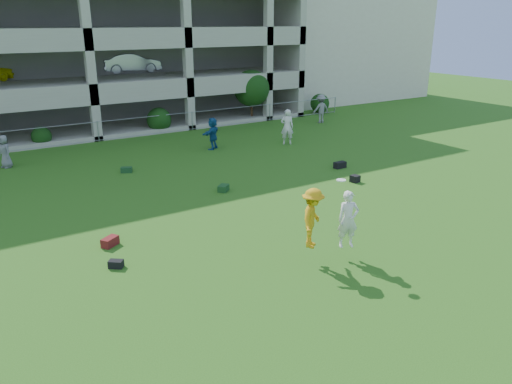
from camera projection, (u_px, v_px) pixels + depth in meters
ground at (293, 273)px, 13.94m from camera, size 100.00×100.00×0.00m
stucco_building at (314, 40)px, 46.32m from camera, size 16.00×14.00×10.00m
bystander_c at (5, 151)px, 23.71m from camera, size 0.77×0.91×1.58m
bystander_d at (213, 133)px, 27.13m from camera, size 1.60×1.36×1.74m
bystander_e at (287, 127)px, 28.19m from camera, size 0.87×0.76×1.99m
bystander_f at (321, 109)px, 34.13m from camera, size 1.31×0.83×1.93m
bag_red_a at (110, 242)px, 15.59m from camera, size 0.62×0.55×0.28m
bag_black_b at (116, 264)px, 14.23m from camera, size 0.47×0.44×0.22m
bag_green_c at (223, 188)px, 20.59m from camera, size 0.61×0.59×0.26m
crate_d at (355, 179)px, 21.75m from camera, size 0.40×0.40×0.30m
bag_black_e at (340, 165)px, 23.83m from camera, size 0.61×0.32×0.30m
bag_green_g at (126, 170)px, 23.14m from camera, size 0.58×0.49×0.25m
frisbee_contest at (322, 218)px, 14.21m from camera, size 2.06×1.25×2.11m
parking_garage at (54, 31)px, 34.08m from camera, size 30.00×14.00×12.00m
fence at (98, 131)px, 28.90m from camera, size 36.06×0.06×1.20m
shrub_row at (166, 107)px, 31.50m from camera, size 34.38×2.52×3.50m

